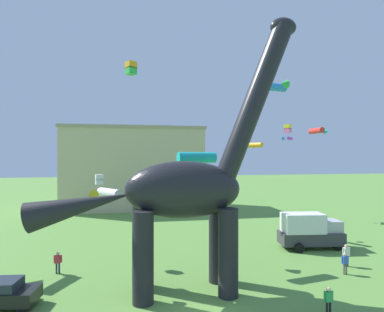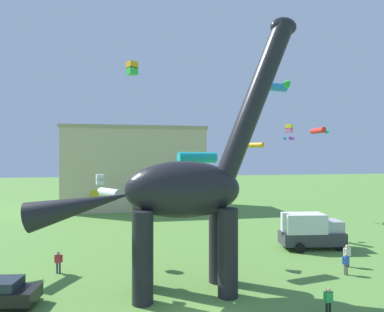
% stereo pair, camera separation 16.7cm
% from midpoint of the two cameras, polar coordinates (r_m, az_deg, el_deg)
% --- Properties ---
extents(dinosaur_sculpture, '(16.69, 3.54, 17.45)m').
position_cam_midpoint_polar(dinosaur_sculpture, '(20.13, -1.99, -5.92)').
color(dinosaur_sculpture, black).
rests_on(dinosaur_sculpture, ground_plane).
extents(parked_box_truck, '(5.83, 2.82, 3.20)m').
position_cam_midpoint_polar(parked_box_truck, '(31.96, 19.83, -12.17)').
color(parked_box_truck, '#38383D').
rests_on(parked_box_truck, ground_plane).
extents(person_watching_child, '(0.62, 0.27, 1.67)m').
position_cam_midpoint_polar(person_watching_child, '(28.20, 25.31, -15.16)').
color(person_watching_child, '#2D3347').
rests_on(person_watching_child, ground_plane).
extents(person_near_flyer, '(0.57, 0.25, 1.52)m').
position_cam_midpoint_polar(person_near_flyer, '(26.43, 25.13, -16.41)').
color(person_near_flyer, '#6B6056').
rests_on(person_near_flyer, ground_plane).
extents(person_strolling_adult, '(0.55, 0.24, 1.48)m').
position_cam_midpoint_polar(person_strolling_adult, '(19.92, 22.62, -22.08)').
color(person_strolling_adult, black).
rests_on(person_strolling_adult, ground_plane).
extents(person_far_spectator, '(0.57, 0.25, 1.53)m').
position_cam_midpoint_polar(person_far_spectator, '(26.12, -22.68, -16.59)').
color(person_far_spectator, '#2D3347').
rests_on(person_far_spectator, ground_plane).
extents(kite_drifting, '(2.51, 2.32, 0.71)m').
position_cam_midpoint_polar(kite_drifting, '(28.97, 14.33, 11.77)').
color(kite_drifting, '#287AE5').
extents(kite_mid_center, '(1.01, 1.01, 1.02)m').
position_cam_midpoint_polar(kite_mid_center, '(42.74, 16.36, 4.65)').
color(kite_mid_center, yellow).
extents(kite_far_left, '(2.31, 2.73, 0.80)m').
position_cam_midpoint_polar(kite_far_left, '(47.36, 21.25, 4.16)').
color(kite_far_left, red).
extents(kite_mid_right, '(1.32, 1.32, 1.38)m').
position_cam_midpoint_polar(kite_mid_right, '(37.29, -10.79, 14.93)').
color(kite_mid_right, orange).
extents(kite_near_high, '(2.01, 1.92, 0.57)m').
position_cam_midpoint_polar(kite_near_high, '(35.40, 10.98, 1.89)').
color(kite_near_high, orange).
extents(kite_near_low, '(1.62, 1.59, 0.46)m').
position_cam_midpoint_polar(kite_near_low, '(46.61, 16.50, 2.96)').
color(kite_near_low, purple).
extents(kite_trailing, '(2.42, 2.28, 0.68)m').
position_cam_midpoint_polar(kite_trailing, '(22.54, -15.11, -6.40)').
color(kite_trailing, white).
extents(kite_high_left, '(3.18, 2.87, 0.91)m').
position_cam_midpoint_polar(kite_high_left, '(25.78, 0.39, -0.27)').
color(kite_high_left, '#19B2B7').
extents(kite_high_right, '(0.67, 0.67, 0.79)m').
position_cam_midpoint_polar(kite_high_right, '(27.14, -16.16, -3.98)').
color(kite_high_right, white).
extents(background_building_block, '(22.06, 9.31, 13.02)m').
position_cam_midpoint_polar(background_building_block, '(53.53, -10.23, -2.00)').
color(background_building_block, '#CCB78E').
rests_on(background_building_block, ground_plane).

